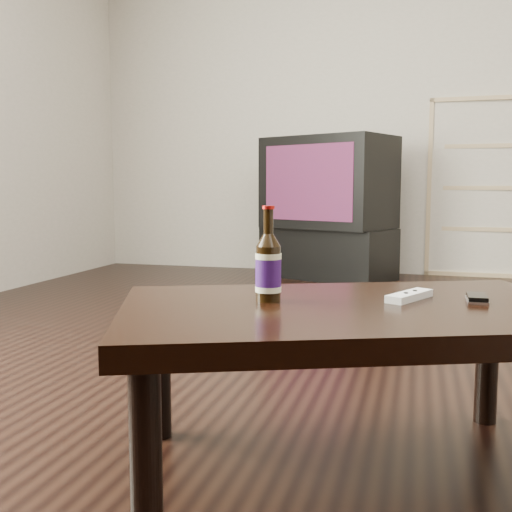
% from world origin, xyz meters
% --- Properties ---
extents(floor, '(5.00, 6.00, 0.01)m').
position_xyz_m(floor, '(0.00, 0.00, -0.01)').
color(floor, black).
rests_on(floor, ground).
extents(wall_back, '(5.00, 0.02, 2.70)m').
position_xyz_m(wall_back, '(0.00, 3.01, 1.35)').
color(wall_back, beige).
rests_on(wall_back, ground).
extents(tv_stand, '(1.03, 0.79, 0.37)m').
position_xyz_m(tv_stand, '(-0.58, 2.65, 0.18)').
color(tv_stand, black).
rests_on(tv_stand, floor).
extents(tv, '(1.01, 0.84, 0.65)m').
position_xyz_m(tv, '(-0.58, 2.64, 0.69)').
color(tv, black).
rests_on(tv, tv_stand).
extents(bookshelf, '(0.72, 0.34, 1.31)m').
position_xyz_m(bookshelf, '(0.45, 3.17, 0.68)').
color(bookshelf, tan).
rests_on(bookshelf, floor).
extents(coffee_table, '(1.20, 0.96, 0.39)m').
position_xyz_m(coffee_table, '(-0.09, -0.33, 0.34)').
color(coffee_table, black).
rests_on(coffee_table, floor).
extents(beer_bottle, '(0.07, 0.07, 0.22)m').
position_xyz_m(beer_bottle, '(-0.28, -0.34, 0.47)').
color(beer_bottle, black).
rests_on(beer_bottle, coffee_table).
extents(phone, '(0.05, 0.09, 0.02)m').
position_xyz_m(phone, '(0.19, -0.21, 0.40)').
color(phone, silver).
rests_on(phone, coffee_table).
extents(remote, '(0.11, 0.16, 0.02)m').
position_xyz_m(remote, '(0.04, -0.23, 0.40)').
color(remote, silver).
rests_on(remote, coffee_table).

